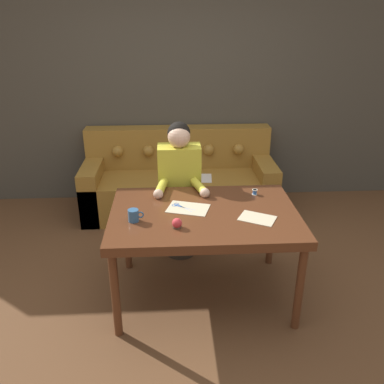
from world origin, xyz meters
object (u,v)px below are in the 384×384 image
scissors (180,206)px  thread_spool (255,192)px  mug (134,215)px  pin_cushion (177,223)px  couch (179,183)px  dining_table (204,220)px  person (180,192)px

scissors → thread_spool: 0.65m
thread_spool → scissors: bearing=-162.8°
mug → pin_cushion: size_ratio=1.58×
couch → pin_cushion: 1.90m
scissors → mug: size_ratio=1.61×
mug → scissors: bearing=33.1°
mug → thread_spool: 1.04m
mug → dining_table: bearing=13.1°
mug → couch: bearing=78.0°
thread_spool → dining_table: bearing=-146.6°
mug → thread_spool: size_ratio=2.51×
scissors → pin_cushion: (-0.03, -0.33, 0.03)m
scissors → thread_spool: thread_spool is taller
mug → pin_cushion: (0.31, -0.11, -0.01)m
couch → dining_table: bearing=-84.7°
pin_cushion → mug: bearing=159.6°
scissors → couch: bearing=88.8°
couch → thread_spool: bearing=-65.9°
mug → pin_cushion: bearing=-20.4°
dining_table → thread_spool: size_ratio=31.24×
person → scissors: size_ratio=7.03×
thread_spool → pin_cushion: (-0.65, -0.52, 0.01)m
couch → thread_spool: couch is taller
mug → thread_spool: mug is taller
dining_table → mug: mug is taller
scissors → thread_spool: (0.62, 0.19, 0.02)m
mug → person: bearing=65.1°
person → mug: bearing=-114.9°
couch → mug: size_ratio=18.79×
person → mug: person is taller
person → couch: bearing=88.9°
scissors → mug: bearing=-146.9°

